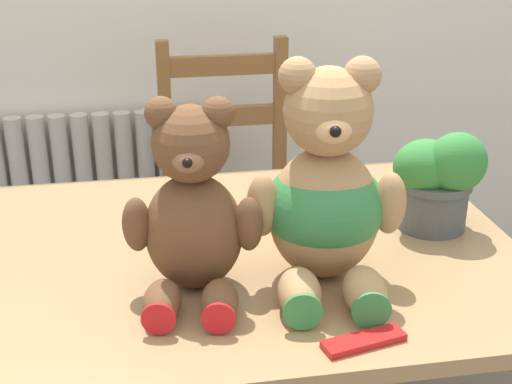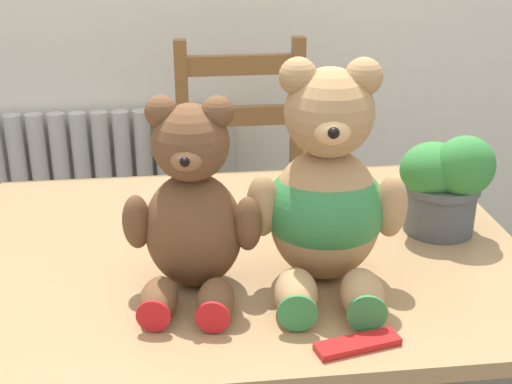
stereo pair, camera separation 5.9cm
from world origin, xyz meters
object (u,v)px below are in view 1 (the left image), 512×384
at_px(chocolate_bar, 364,341).
at_px(teddy_bear_left, 193,212).
at_px(wooden_chair_behind, 231,216).
at_px(potted_plant, 437,177).
at_px(teddy_bear_right, 326,195).

bearing_deg(chocolate_bar, teddy_bear_left, 138.33).
height_order(wooden_chair_behind, chocolate_bar, wooden_chair_behind).
bearing_deg(teddy_bear_left, potted_plant, -153.12).
bearing_deg(teddy_bear_right, wooden_chair_behind, -79.41).
distance_m(wooden_chair_behind, chocolate_bar, 1.16).
relative_size(wooden_chair_behind, teddy_bear_left, 2.90).
height_order(wooden_chair_behind, potted_plant, wooden_chair_behind).
distance_m(wooden_chair_behind, teddy_bear_left, 1.02).
height_order(wooden_chair_behind, teddy_bear_left, teddy_bear_left).
bearing_deg(chocolate_bar, teddy_bear_right, 92.29).
height_order(teddy_bear_left, potted_plant, teddy_bear_left).
height_order(teddy_bear_right, chocolate_bar, teddy_bear_right).
bearing_deg(teddy_bear_right, teddy_bear_left, 8.16).
bearing_deg(wooden_chair_behind, teddy_bear_right, 93.05).
bearing_deg(wooden_chair_behind, potted_plant, 114.00).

